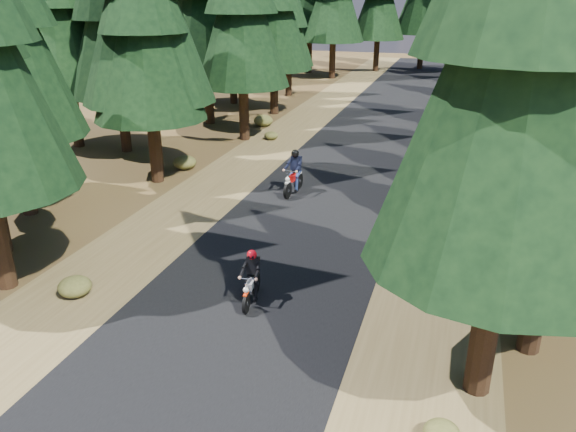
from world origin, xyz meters
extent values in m
plane|color=#4C331B|center=(0.00, 0.00, 0.00)|extent=(120.00, 120.00, 0.00)
cube|color=black|center=(0.00, 5.00, 0.01)|extent=(6.00, 100.00, 0.01)
cube|color=brown|center=(-4.60, 5.00, 0.00)|extent=(3.20, 100.00, 0.01)
cube|color=brown|center=(4.60, 5.00, 0.00)|extent=(3.20, 100.00, 0.01)
cylinder|color=black|center=(5.66, -3.70, 2.92)|extent=(0.53, 0.53, 5.85)
cone|color=black|center=(5.66, -3.70, 6.58)|extent=(4.97, 4.97, 7.31)
cylinder|color=black|center=(6.77, -1.94, 2.55)|extent=(0.50, 0.50, 5.11)
cone|color=black|center=(6.77, -1.94, 5.75)|extent=(4.34, 4.34, 6.38)
cylinder|color=black|center=(-9.82, 1.53, 2.87)|extent=(0.53, 0.53, 5.73)
cylinder|color=black|center=(-7.26, 6.17, 2.67)|extent=(0.51, 0.51, 5.34)
cone|color=black|center=(-7.26, 6.17, 6.01)|extent=(4.54, 4.54, 6.68)
cylinder|color=black|center=(6.06, 4.48, 2.26)|extent=(0.48, 0.48, 4.52)
cone|color=black|center=(6.06, 4.48, 5.08)|extent=(3.84, 3.84, 5.65)
cone|color=black|center=(6.06, 4.48, 7.12)|extent=(2.94, 2.94, 4.07)
cylinder|color=black|center=(-7.70, 6.96, 3.21)|extent=(0.56, 0.56, 6.43)
cylinder|color=black|center=(8.28, 7.39, 2.92)|extent=(0.53, 0.53, 5.84)
cylinder|color=black|center=(-11.13, 9.93, 2.78)|extent=(0.52, 0.52, 5.56)
cone|color=black|center=(-11.13, 9.93, 6.26)|extent=(4.73, 4.73, 6.95)
cylinder|color=black|center=(-6.35, 13.89, 2.86)|extent=(0.53, 0.53, 5.72)
cone|color=black|center=(-6.35, 13.89, 6.43)|extent=(4.86, 4.86, 7.15)
cylinder|color=black|center=(6.98, 14.07, 2.25)|extent=(0.48, 0.48, 4.51)
cone|color=black|center=(6.98, 14.07, 5.07)|extent=(3.83, 3.83, 5.64)
cone|color=black|center=(6.98, 14.07, 7.10)|extent=(2.93, 2.93, 4.06)
cylinder|color=black|center=(-9.76, 16.85, 3.18)|extent=(0.55, 0.55, 6.37)
cylinder|color=black|center=(-7.00, 20.76, 2.82)|extent=(0.53, 0.53, 5.64)
cone|color=black|center=(-7.00, 20.76, 6.34)|extent=(4.79, 4.79, 7.05)
cylinder|color=black|center=(6.93, 19.74, 2.91)|extent=(0.53, 0.53, 5.83)
cone|color=black|center=(6.93, 19.74, 6.56)|extent=(4.95, 4.95, 7.29)
cylinder|color=black|center=(-10.86, 23.22, 2.72)|extent=(0.52, 0.52, 5.45)
cone|color=black|center=(-10.86, 23.22, 6.13)|extent=(4.63, 4.63, 6.81)
cylinder|color=black|center=(-8.12, 27.46, 2.21)|extent=(0.48, 0.48, 4.42)
cone|color=black|center=(-8.12, 27.46, 4.97)|extent=(3.76, 3.76, 5.52)
cylinder|color=black|center=(8.34, 28.41, 2.88)|extent=(0.53, 0.53, 5.76)
cone|color=black|center=(8.34, 28.41, 6.48)|extent=(4.90, 4.90, 7.21)
cylinder|color=black|center=(-11.79, 32.77, 2.37)|extent=(0.49, 0.49, 4.75)
cone|color=black|center=(-11.79, 32.77, 5.34)|extent=(4.04, 4.04, 5.93)
cylinder|color=black|center=(-14.00, 10.00, 3.00)|extent=(0.54, 0.54, 6.00)
cone|color=black|center=(-14.00, 10.00, 6.75)|extent=(5.10, 5.10, 7.50)
cylinder|color=black|center=(-13.00, 22.00, 3.20)|extent=(0.56, 0.56, 6.40)
cylinder|color=black|center=(-7.00, 37.00, 3.20)|extent=(0.56, 0.56, 6.40)
cylinder|color=black|center=(7.00, 37.00, 3.00)|extent=(0.54, 0.54, 6.00)
cylinder|color=black|center=(-10.00, 40.00, 3.40)|extent=(0.57, 0.57, 6.80)
cylinder|color=black|center=(10.00, 40.00, 3.20)|extent=(0.56, 0.56, 6.40)
cylinder|color=black|center=(-4.00, 43.00, 3.00)|extent=(0.54, 0.54, 6.00)
cylinder|color=black|center=(4.00, 43.00, 3.20)|extent=(0.56, 0.56, 6.40)
cylinder|color=black|center=(0.00, 46.00, 3.40)|extent=(0.57, 0.57, 6.80)
cylinder|color=black|center=(-13.00, 36.00, 2.80)|extent=(0.52, 0.52, 5.60)
cone|color=black|center=(-13.00, 36.00, 6.30)|extent=(4.76, 4.76, 7.00)
cylinder|color=#4C4233|center=(7.46, 8.54, 0.16)|extent=(4.56, 2.87, 0.32)
cylinder|color=#4C4233|center=(7.38, 1.07, 0.12)|extent=(3.81, 1.88, 0.24)
ellipsoid|color=#474C1E|center=(-4.52, -2.96, 0.26)|extent=(0.87, 0.87, 0.52)
ellipsoid|color=#474C1E|center=(7.27, 6.58, 0.31)|extent=(1.02, 1.02, 0.61)
ellipsoid|color=#474C1E|center=(6.01, 19.98, 0.21)|extent=(0.71, 0.71, 0.43)
ellipsoid|color=#474C1E|center=(-6.95, 8.08, 0.31)|extent=(1.03, 1.03, 0.62)
ellipsoid|color=#474C1E|center=(4.53, 11.07, 0.22)|extent=(0.74, 0.74, 0.44)
ellipsoid|color=#474C1E|center=(-6.44, 17.09, 0.34)|extent=(1.13, 1.13, 0.68)
ellipsoid|color=#474C1E|center=(5.98, 2.21, 0.26)|extent=(0.88, 0.88, 0.53)
ellipsoid|color=#474C1E|center=(-4.97, 14.26, 0.22)|extent=(0.73, 0.73, 0.44)
ellipsoid|color=#474C1E|center=(6.47, 15.75, 0.33)|extent=(1.11, 1.11, 0.67)
cube|color=black|center=(0.08, -1.89, 0.97)|extent=(0.34, 0.23, 0.46)
sphere|color=#B60712|center=(0.08, -1.89, 1.31)|extent=(0.28, 0.28, 0.26)
cube|color=black|center=(-1.32, 6.42, 1.19)|extent=(0.41, 0.27, 0.57)
sphere|color=black|center=(-1.32, 6.42, 1.60)|extent=(0.34, 0.34, 0.32)
camera|label=1|loc=(4.79, -13.70, 7.59)|focal=35.00mm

